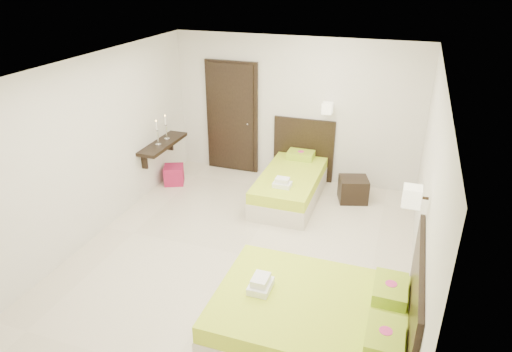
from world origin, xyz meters
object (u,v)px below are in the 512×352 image
(bed_double, at_px, (318,319))
(nightstand, at_px, (353,189))
(bed_single, at_px, (291,183))
(ottoman, at_px, (174,175))

(bed_double, relative_size, nightstand, 4.34)
(bed_single, xyz_separation_m, nightstand, (1.02, 0.24, -0.07))
(bed_double, relative_size, ottoman, 5.92)
(nightstand, bearing_deg, bed_single, 175.86)
(bed_single, xyz_separation_m, bed_double, (1.12, -3.13, 0.02))
(nightstand, bearing_deg, bed_double, -105.48)
(nightstand, relative_size, ottoman, 1.36)
(nightstand, bearing_deg, ottoman, 169.78)
(bed_double, height_order, nightstand, bed_double)
(bed_single, relative_size, ottoman, 5.48)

